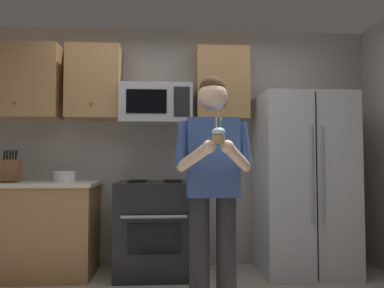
{
  "coord_description": "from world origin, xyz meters",
  "views": [
    {
      "loc": [
        -0.02,
        -2.44,
        1.11
      ],
      "look_at": [
        0.15,
        0.34,
        1.25
      ],
      "focal_mm": 35.08,
      "sensor_mm": 36.0,
      "label": 1
    }
  ],
  "objects": [
    {
      "name": "knife_block",
      "position": [
        -1.56,
        1.33,
        1.04
      ],
      "size": [
        0.16,
        0.15,
        0.32
      ],
      "color": "brown",
      "rests_on": "counter_left"
    },
    {
      "name": "cabinet_row_upper",
      "position": [
        -0.72,
        1.53,
        1.95
      ],
      "size": [
        2.78,
        0.36,
        0.76
      ],
      "color": "#9E7247"
    },
    {
      "name": "person",
      "position": [
        0.31,
        0.32,
        1.0
      ],
      "size": [
        0.6,
        0.48,
        1.76
      ],
      "color": "#262628",
      "rests_on": "ground"
    },
    {
      "name": "microwave",
      "position": [
        -0.15,
        1.48,
        1.72
      ],
      "size": [
        0.74,
        0.41,
        0.4
      ],
      "color": "#9EA0A5"
    },
    {
      "name": "refrigerator",
      "position": [
        1.35,
        1.32,
        0.9
      ],
      "size": [
        0.9,
        0.75,
        1.8
      ],
      "color": "#B7BABF",
      "rests_on": "ground"
    },
    {
      "name": "wall_back",
      "position": [
        0.0,
        1.75,
        1.3
      ],
      "size": [
        4.4,
        0.1,
        2.6
      ],
      "primitive_type": "cube",
      "color": "gray",
      "rests_on": "ground"
    },
    {
      "name": "bowl_large_white",
      "position": [
        -1.06,
        1.41,
        0.97
      ],
      "size": [
        0.23,
        0.23,
        0.1
      ],
      "color": "white",
      "rests_on": "counter_left"
    },
    {
      "name": "cupcake",
      "position": [
        0.31,
        -0.0,
        1.29
      ],
      "size": [
        0.09,
        0.09,
        0.17
      ],
      "color": "#A87F56"
    },
    {
      "name": "counter_left",
      "position": [
        -1.45,
        1.38,
        0.46
      ],
      "size": [
        1.44,
        0.66,
        0.92
      ],
      "color": "#9E7247",
      "rests_on": "ground"
    },
    {
      "name": "oven_range",
      "position": [
        -0.15,
        1.36,
        0.46
      ],
      "size": [
        0.76,
        0.7,
        0.93
      ],
      "color": "black",
      "rests_on": "ground"
    }
  ]
}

